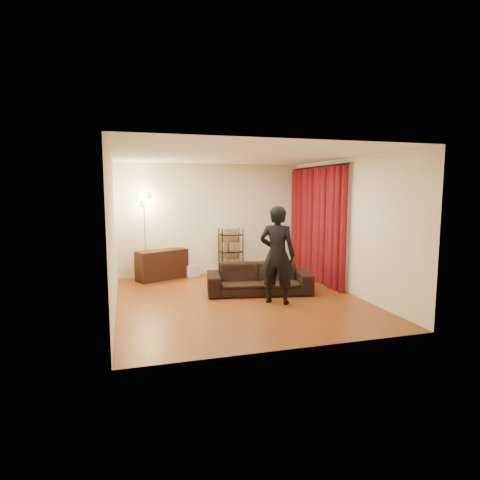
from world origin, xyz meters
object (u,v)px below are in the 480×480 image
object	(u,v)px
media_cabinet	(162,265)
person	(277,255)
storage_boxes	(191,270)
wire_shelf	(231,251)
sofa	(259,279)
floor_lamp	(145,237)

from	to	relation	value
media_cabinet	person	bearing A→B (deg)	-78.05
storage_boxes	wire_shelf	xyz separation A→B (m)	(0.97, -0.07, 0.43)
wire_shelf	person	bearing A→B (deg)	-109.46
storage_boxes	wire_shelf	size ratio (longest dim) A/B	0.29
sofa	media_cabinet	bearing A→B (deg)	143.47
sofa	person	world-z (taller)	person
person	wire_shelf	distance (m)	2.68
sofa	floor_lamp	size ratio (longest dim) A/B	1.04
sofa	wire_shelf	world-z (taller)	wire_shelf
sofa	floor_lamp	world-z (taller)	floor_lamp
floor_lamp	sofa	bearing A→B (deg)	-41.39
person	storage_boxes	xyz separation A→B (m)	(-1.14, 2.73, -0.76)
person	storage_boxes	distance (m)	3.05
wire_shelf	floor_lamp	xyz separation A→B (m)	(-2.04, -0.04, 0.42)
sofa	person	bearing A→B (deg)	-73.01
wire_shelf	floor_lamp	size ratio (longest dim) A/B	0.57
media_cabinet	floor_lamp	xyz separation A→B (m)	(-0.37, 0.03, 0.65)
sofa	storage_boxes	xyz separation A→B (m)	(-1.05, 1.99, -0.16)
sofa	storage_boxes	distance (m)	2.25
wire_shelf	sofa	bearing A→B (deg)	-110.79
sofa	wire_shelf	bearing A→B (deg)	102.26
sofa	storage_boxes	bearing A→B (deg)	127.62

